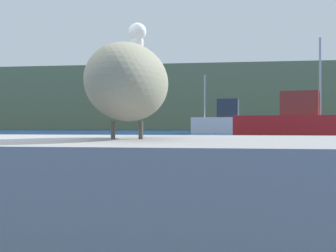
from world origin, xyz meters
name	(u,v)px	position (x,y,z in m)	size (l,w,h in m)	color
hillside_backdrop	(221,99)	(0.00, 68.13, 4.80)	(140.00, 16.38, 9.59)	#6B7A51
pier_dock	(128,192)	(1.02, -0.13, 0.36)	(3.73, 2.17, 0.72)	gray
pelican	(129,82)	(1.02, -0.13, 1.11)	(0.60, 1.39, 0.88)	gray
fishing_boat_red	(290,122)	(4.84, 21.64, 0.94)	(5.89, 2.90, 5.44)	red
fishing_boat_white	(224,122)	(1.01, 36.64, 1.05)	(5.74, 2.19, 5.27)	white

